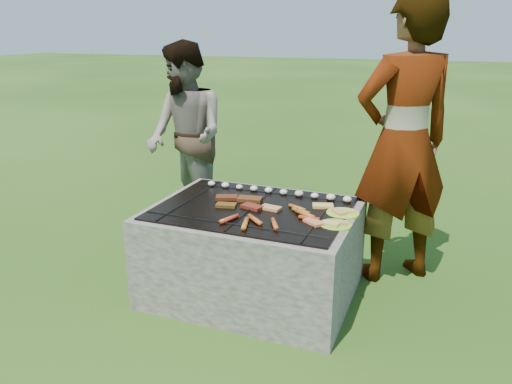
% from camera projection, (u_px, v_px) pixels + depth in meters
% --- Properties ---
extents(lawn, '(60.00, 60.00, 0.00)m').
position_uv_depth(lawn, '(253.00, 292.00, 3.40)').
color(lawn, '#1F4110').
rests_on(lawn, ground).
extents(fire_pit, '(1.30, 1.00, 0.62)m').
position_uv_depth(fire_pit, '(253.00, 254.00, 3.31)').
color(fire_pit, '#A89F95').
rests_on(fire_pit, ground).
extents(mushrooms, '(1.06, 0.06, 0.04)m').
position_uv_depth(mushrooms, '(282.00, 192.00, 3.46)').
color(mushrooms, beige).
rests_on(mushrooms, fire_pit).
extents(pork_slabs, '(0.39, 0.27, 0.02)m').
position_uv_depth(pork_slabs, '(240.00, 201.00, 3.29)').
color(pork_slabs, maroon).
rests_on(pork_slabs, fire_pit).
extents(sausages, '(0.54, 0.50, 0.03)m').
position_uv_depth(sausages, '(274.00, 218.00, 2.99)').
color(sausages, '#BF681F').
rests_on(sausages, fire_pit).
extents(bread_on_grate, '(0.46, 0.42, 0.02)m').
position_uv_depth(bread_on_grate, '(302.00, 211.00, 3.12)').
color(bread_on_grate, tan).
rests_on(bread_on_grate, fire_pit).
extents(plate_far, '(0.24, 0.24, 0.03)m').
position_uv_depth(plate_far, '(343.00, 213.00, 3.11)').
color(plate_far, '#DFFB3C').
rests_on(plate_far, fire_pit).
extents(plate_near, '(0.22, 0.22, 0.03)m').
position_uv_depth(plate_near, '(335.00, 225.00, 2.93)').
color(plate_near, '#B6E035').
rests_on(plate_near, fire_pit).
extents(cook, '(0.85, 0.81, 1.96)m').
position_uv_depth(cook, '(403.00, 143.00, 3.34)').
color(cook, '#A09186').
rests_on(cook, ground).
extents(bystander, '(1.00, 0.96, 1.63)m').
position_uv_depth(bystander, '(186.00, 137.00, 4.33)').
color(bystander, gray).
rests_on(bystander, ground).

